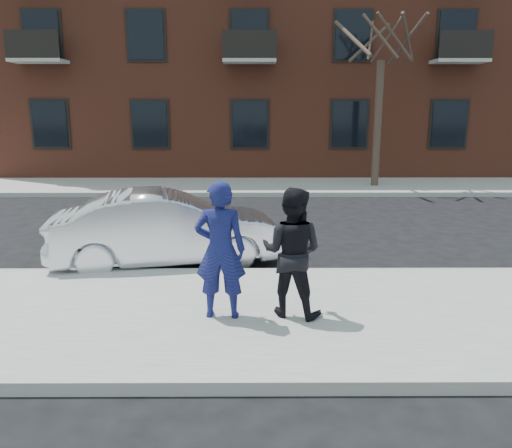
{
  "coord_description": "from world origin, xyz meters",
  "views": [
    {
      "loc": [
        0.24,
        -6.39,
        2.75
      ],
      "look_at": [
        0.28,
        0.4,
        1.19
      ],
      "focal_mm": 35.0,
      "sensor_mm": 36.0,
      "label": 1
    }
  ],
  "objects_px": {
    "man_peacoat": "(292,252)",
    "street_tree": "(383,23)",
    "man_hoodie": "(220,250)",
    "silver_sedan": "(168,228)"
  },
  "relations": [
    {
      "from": "silver_sedan",
      "to": "man_hoodie",
      "type": "distance_m",
      "value": 2.92
    },
    {
      "from": "man_hoodie",
      "to": "man_peacoat",
      "type": "height_order",
      "value": "man_hoodie"
    },
    {
      "from": "street_tree",
      "to": "silver_sedan",
      "type": "distance_m",
      "value": 11.52
    },
    {
      "from": "silver_sedan",
      "to": "man_hoodie",
      "type": "relative_size",
      "value": 2.31
    },
    {
      "from": "man_hoodie",
      "to": "man_peacoat",
      "type": "bearing_deg",
      "value": -173.9
    },
    {
      "from": "street_tree",
      "to": "man_peacoat",
      "type": "distance_m",
      "value": 12.76
    },
    {
      "from": "man_peacoat",
      "to": "street_tree",
      "type": "bearing_deg",
      "value": -88.24
    },
    {
      "from": "silver_sedan",
      "to": "man_peacoat",
      "type": "distance_m",
      "value": 3.31
    },
    {
      "from": "silver_sedan",
      "to": "man_hoodie",
      "type": "xyz_separation_m",
      "value": [
        1.11,
        -2.68,
        0.36
      ]
    },
    {
      "from": "street_tree",
      "to": "man_hoodie",
      "type": "bearing_deg",
      "value": -112.35
    }
  ]
}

